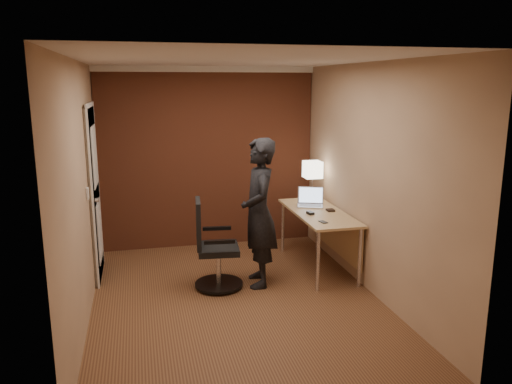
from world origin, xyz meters
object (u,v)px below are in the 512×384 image
mouse (310,213)px  person (259,213)px  desk (324,221)px  wallet (330,210)px  office_chair (213,250)px  laptop (310,201)px  phone (323,222)px  desk_lamp (313,170)px

mouse → person: person is taller
desk → wallet: size_ratio=13.64×
mouse → office_chair: 1.28m
desk → laptop: (-0.07, 0.31, 0.19)m
phone → laptop: bearing=69.9°
phone → office_chair: (-1.25, 0.15, -0.29)m
desk_lamp → office_chair: (-1.48, -0.89, -0.70)m
desk → mouse: (-0.22, -0.11, 0.14)m
desk → wallet: bearing=-13.4°
mouse → phone: size_ratio=0.87×
desk_lamp → person: 1.34m
office_chair → person: size_ratio=0.59×
office_chair → laptop: bearing=25.0°
mouse → person: bearing=-173.6°
desk_lamp → office_chair: 1.87m
wallet → laptop: bearing=113.8°
desk_lamp → wallet: desk_lamp is taller
mouse → wallet: 0.31m
phone → desk: bearing=56.9°
person → mouse: bearing=113.5°
wallet → mouse: bearing=-162.4°
office_chair → person: 0.67m
mouse → office_chair: size_ratio=0.10×
office_chair → person: bearing=-0.7°
desk_lamp → desk: bearing=-94.1°
wallet → person: (-0.99, -0.32, 0.11)m
wallet → office_chair: (-1.52, -0.31, -0.30)m
office_chair → person: person is taller
laptop → wallet: (0.15, -0.33, -0.05)m
desk_lamp → laptop: bearing=-113.9°
wallet → office_chair: 1.58m
wallet → office_chair: size_ratio=0.11×
desk → phone: size_ratio=13.04×
mouse → person: size_ratio=0.06×
mouse → laptop: bearing=59.2°
desk_lamp → office_chair: size_ratio=0.53×
laptop → person: (-0.84, -0.65, 0.05)m
mouse → wallet: (0.30, 0.09, -0.01)m
desk → mouse: 0.29m
mouse → person: (-0.69, -0.22, 0.10)m
laptop → phone: (-0.13, -0.80, -0.06)m
laptop → office_chair: 1.56m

